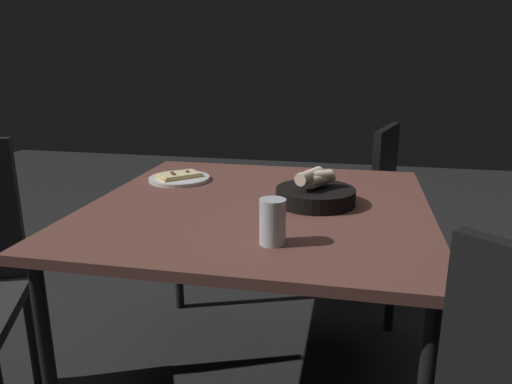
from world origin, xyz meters
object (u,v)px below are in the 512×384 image
object	(u,v)px
bread_basket	(315,194)
chair_near	(360,195)
pizza_plate	(179,178)
beer_glass	(273,224)
dining_table	(259,218)

from	to	relation	value
bread_basket	chair_near	bearing A→B (deg)	-9.87
chair_near	bread_basket	bearing A→B (deg)	170.13
chair_near	pizza_plate	bearing A→B (deg)	135.08
pizza_plate	beer_glass	world-z (taller)	beer_glass
dining_table	bread_basket	distance (m)	0.21
bread_basket	dining_table	bearing A→B (deg)	99.25
pizza_plate	chair_near	world-z (taller)	chair_near
beer_glass	chair_near	xyz separation A→B (m)	(1.31, -0.24, -0.28)
dining_table	bread_basket	world-z (taller)	bread_basket
dining_table	chair_near	world-z (taller)	chair_near
pizza_plate	beer_glass	bearing A→B (deg)	-140.76
bread_basket	chair_near	distance (m)	0.98
bread_basket	beer_glass	size ratio (longest dim) A/B	2.17
dining_table	pizza_plate	distance (m)	0.45
beer_glass	bread_basket	bearing A→B (deg)	-11.91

